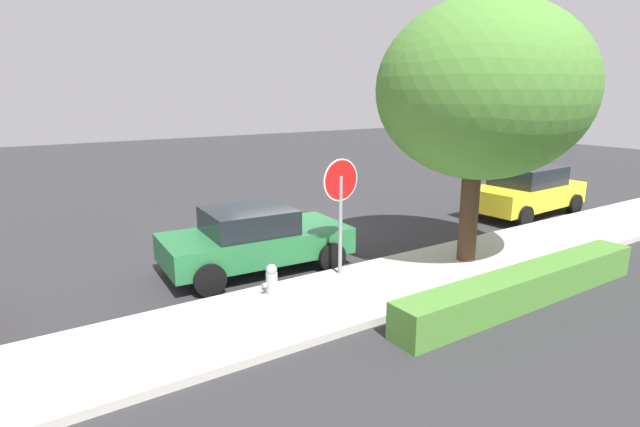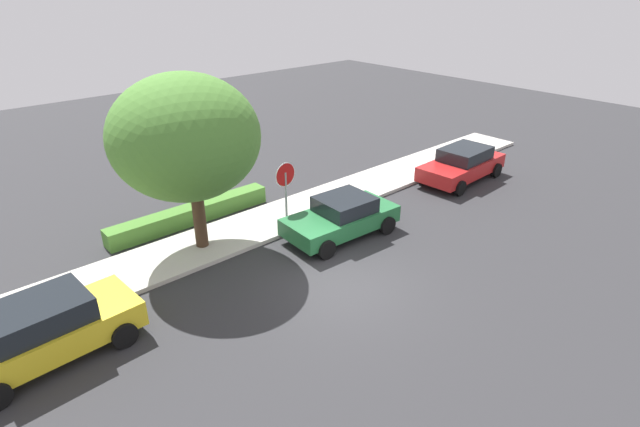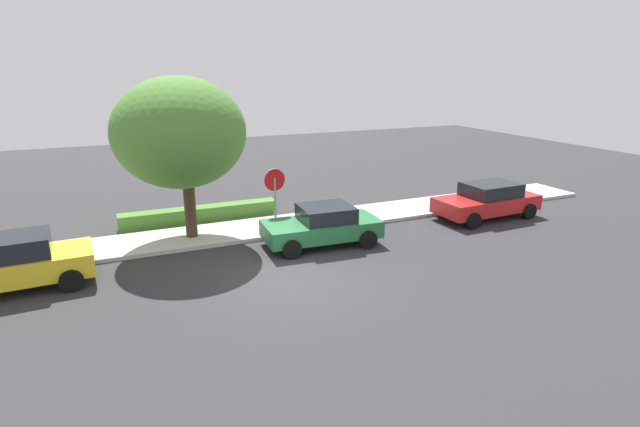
{
  "view_description": "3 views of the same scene",
  "coord_description": "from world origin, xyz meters",
  "px_view_note": "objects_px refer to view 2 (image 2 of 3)",
  "views": [
    {
      "loc": [
        6.63,
        11.69,
        3.82
      ],
      "look_at": [
        0.2,
        1.9,
        0.95
      ],
      "focal_mm": 28.0,
      "sensor_mm": 36.0,
      "label": 1
    },
    {
      "loc": [
        -8.63,
        -8.73,
        8.2
      ],
      "look_at": [
        0.81,
        1.87,
        1.37
      ],
      "focal_mm": 28.0,
      "sensor_mm": 36.0,
      "label": 2
    },
    {
      "loc": [
        -4.63,
        -12.81,
        6.03
      ],
      "look_at": [
        1.66,
        1.41,
        1.41
      ],
      "focal_mm": 28.0,
      "sensor_mm": 36.0,
      "label": 3
    }
  ],
  "objects_px": {
    "fire_hydrant": "(319,206)",
    "street_tree_near_corner": "(185,138)",
    "parked_car_red": "(462,164)",
    "stop_sign": "(286,184)",
    "parked_car_yellow": "(46,329)",
    "parked_car_green": "(342,217)"
  },
  "relations": [
    {
      "from": "parked_car_green",
      "to": "parked_car_red",
      "type": "height_order",
      "value": "parked_car_red"
    },
    {
      "from": "fire_hydrant",
      "to": "parked_car_green",
      "type": "bearing_deg",
      "value": -105.99
    },
    {
      "from": "parked_car_yellow",
      "to": "fire_hydrant",
      "type": "bearing_deg",
      "value": 8.83
    },
    {
      "from": "parked_car_red",
      "to": "stop_sign",
      "type": "bearing_deg",
      "value": 171.41
    },
    {
      "from": "parked_car_yellow",
      "to": "fire_hydrant",
      "type": "xyz_separation_m",
      "value": [
        9.84,
        1.53,
        -0.43
      ]
    },
    {
      "from": "stop_sign",
      "to": "parked_car_yellow",
      "type": "relative_size",
      "value": 0.61
    },
    {
      "from": "stop_sign",
      "to": "parked_car_red",
      "type": "bearing_deg",
      "value": -8.59
    },
    {
      "from": "stop_sign",
      "to": "fire_hydrant",
      "type": "bearing_deg",
      "value": 5.35
    },
    {
      "from": "parked_car_yellow",
      "to": "stop_sign",
      "type": "bearing_deg",
      "value": 9.53
    },
    {
      "from": "street_tree_near_corner",
      "to": "fire_hydrant",
      "type": "xyz_separation_m",
      "value": [
        4.73,
        -0.65,
        -3.48
      ]
    },
    {
      "from": "stop_sign",
      "to": "fire_hydrant",
      "type": "xyz_separation_m",
      "value": [
        1.68,
        0.16,
        -1.4
      ]
    },
    {
      "from": "parked_car_yellow",
      "to": "street_tree_near_corner",
      "type": "xyz_separation_m",
      "value": [
        5.11,
        2.18,
        3.05
      ]
    },
    {
      "from": "fire_hydrant",
      "to": "street_tree_near_corner",
      "type": "bearing_deg",
      "value": 172.16
    },
    {
      "from": "street_tree_near_corner",
      "to": "fire_hydrant",
      "type": "height_order",
      "value": "street_tree_near_corner"
    },
    {
      "from": "parked_car_red",
      "to": "street_tree_near_corner",
      "type": "xyz_separation_m",
      "value": [
        -11.76,
        2.12,
        3.1
      ]
    },
    {
      "from": "parked_car_red",
      "to": "street_tree_near_corner",
      "type": "bearing_deg",
      "value": 169.76
    },
    {
      "from": "stop_sign",
      "to": "street_tree_near_corner",
      "type": "height_order",
      "value": "street_tree_near_corner"
    },
    {
      "from": "parked_car_green",
      "to": "parked_car_red",
      "type": "bearing_deg",
      "value": 1.67
    },
    {
      "from": "parked_car_green",
      "to": "fire_hydrant",
      "type": "relative_size",
      "value": 5.73
    },
    {
      "from": "parked_car_yellow",
      "to": "street_tree_near_corner",
      "type": "relative_size",
      "value": 0.73
    },
    {
      "from": "parked_car_red",
      "to": "fire_hydrant",
      "type": "bearing_deg",
      "value": 168.17
    },
    {
      "from": "parked_car_green",
      "to": "parked_car_red",
      "type": "distance_m",
      "value": 7.51
    }
  ]
}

